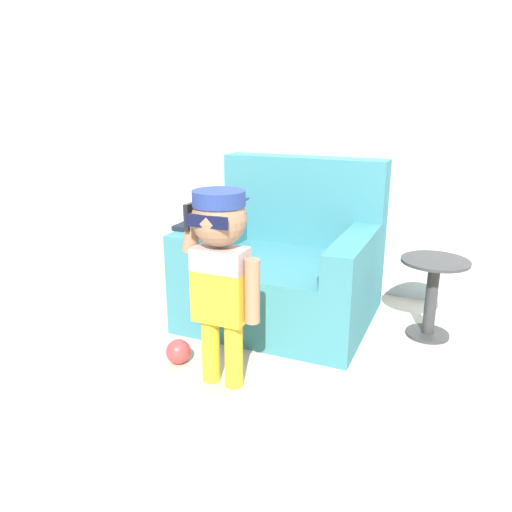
{
  "coord_description": "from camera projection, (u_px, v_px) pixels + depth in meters",
  "views": [
    {
      "loc": [
        0.95,
        -2.97,
        1.41
      ],
      "look_at": [
        -0.13,
        -0.51,
        0.56
      ],
      "focal_mm": 35.0,
      "sensor_mm": 36.0,
      "label": 1
    }
  ],
  "objects": [
    {
      "name": "person_child",
      "position": [
        221.0,
        260.0,
        2.39
      ],
      "size": [
        0.41,
        0.31,
        1.01
      ],
      "color": "gold",
      "rests_on": "ground_plane"
    },
    {
      "name": "side_table",
      "position": [
        432.0,
        290.0,
        3.02
      ],
      "size": [
        0.4,
        0.4,
        0.5
      ],
      "color": "#333333",
      "rests_on": "ground_plane"
    },
    {
      "name": "wall_back",
      "position": [
        337.0,
        115.0,
        3.56
      ],
      "size": [
        10.0,
        0.05,
        2.6
      ],
      "color": "silver",
      "rests_on": "ground_plane"
    },
    {
      "name": "ground_plane",
      "position": [
        303.0,
        317.0,
        3.38
      ],
      "size": [
        10.0,
        10.0,
        0.0
      ],
      "primitive_type": "plane",
      "color": "#BCB29E"
    },
    {
      "name": "toy_ball",
      "position": [
        178.0,
        352.0,
        2.77
      ],
      "size": [
        0.14,
        0.14,
        0.14
      ],
      "color": "#D13838",
      "rests_on": "ground_plane"
    },
    {
      "name": "armchair",
      "position": [
        286.0,
        266.0,
        3.32
      ],
      "size": [
        1.16,
        1.01,
        1.03
      ],
      "color": "teal",
      "rests_on": "ground_plane"
    }
  ]
}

